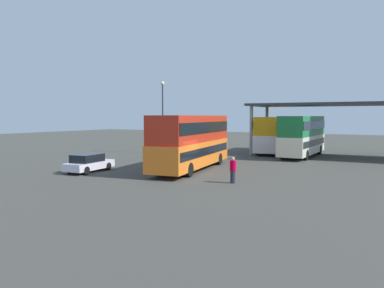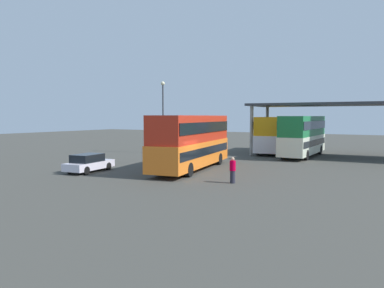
{
  "view_description": "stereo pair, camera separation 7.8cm",
  "coord_description": "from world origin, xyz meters",
  "px_view_note": "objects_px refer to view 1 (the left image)",
  "views": [
    {
      "loc": [
        13.53,
        -22.17,
        4.16
      ],
      "look_at": [
        -1.06,
        3.15,
        2.0
      ],
      "focal_mm": 35.08,
      "sensor_mm": 36.0,
      "label": 1
    },
    {
      "loc": [
        13.6,
        -22.14,
        4.16
      ],
      "look_at": [
        -1.06,
        3.15,
        2.0
      ],
      "focal_mm": 35.08,
      "sensor_mm": 36.0,
      "label": 2
    }
  ],
  "objects_px": {
    "lamppost_tall": "(163,108)",
    "double_decker_main": "(192,140)",
    "pedestrian_waiting": "(233,170)",
    "double_decker_near_canopy": "(274,133)",
    "double_decker_mid_row": "(303,134)",
    "parked_hatchback": "(89,163)"
  },
  "relations": [
    {
      "from": "lamppost_tall",
      "to": "double_decker_main",
      "type": "bearing_deg",
      "value": -45.8
    },
    {
      "from": "lamppost_tall",
      "to": "pedestrian_waiting",
      "type": "height_order",
      "value": "lamppost_tall"
    },
    {
      "from": "double_decker_main",
      "to": "lamppost_tall",
      "type": "distance_m",
      "value": 13.68
    },
    {
      "from": "double_decker_main",
      "to": "double_decker_near_canopy",
      "type": "xyz_separation_m",
      "value": [
        1.23,
        16.69,
        -0.07
      ]
    },
    {
      "from": "double_decker_main",
      "to": "pedestrian_waiting",
      "type": "xyz_separation_m",
      "value": [
        5.25,
        -4.01,
        -1.51
      ]
    },
    {
      "from": "double_decker_mid_row",
      "to": "lamppost_tall",
      "type": "relative_size",
      "value": 1.28
    },
    {
      "from": "double_decker_mid_row",
      "to": "parked_hatchback",
      "type": "bearing_deg",
      "value": 149.0
    },
    {
      "from": "parked_hatchback",
      "to": "pedestrian_waiting",
      "type": "height_order",
      "value": "pedestrian_waiting"
    },
    {
      "from": "double_decker_main",
      "to": "parked_hatchback",
      "type": "bearing_deg",
      "value": 120.75
    },
    {
      "from": "double_decker_main",
      "to": "pedestrian_waiting",
      "type": "bearing_deg",
      "value": -136.35
    },
    {
      "from": "double_decker_mid_row",
      "to": "lamppost_tall",
      "type": "xyz_separation_m",
      "value": [
        -14.56,
        -4.23,
        2.75
      ]
    },
    {
      "from": "double_decker_main",
      "to": "parked_hatchback",
      "type": "relative_size",
      "value": 2.77
    },
    {
      "from": "double_decker_main",
      "to": "lamppost_tall",
      "type": "relative_size",
      "value": 1.45
    },
    {
      "from": "pedestrian_waiting",
      "to": "double_decker_near_canopy",
      "type": "bearing_deg",
      "value": -53.24
    },
    {
      "from": "pedestrian_waiting",
      "to": "parked_hatchback",
      "type": "bearing_deg",
      "value": 30.93
    },
    {
      "from": "lamppost_tall",
      "to": "pedestrian_waiting",
      "type": "xyz_separation_m",
      "value": [
        14.59,
        -13.62,
        -4.24
      ]
    },
    {
      "from": "lamppost_tall",
      "to": "pedestrian_waiting",
      "type": "relative_size",
      "value": 4.93
    },
    {
      "from": "lamppost_tall",
      "to": "double_decker_near_canopy",
      "type": "bearing_deg",
      "value": 33.8
    },
    {
      "from": "double_decker_near_canopy",
      "to": "pedestrian_waiting",
      "type": "xyz_separation_m",
      "value": [
        4.02,
        -20.7,
        -1.44
      ]
    },
    {
      "from": "parked_hatchback",
      "to": "double_decker_near_canopy",
      "type": "distance_m",
      "value": 22.96
    },
    {
      "from": "double_decker_mid_row",
      "to": "pedestrian_waiting",
      "type": "height_order",
      "value": "double_decker_mid_row"
    },
    {
      "from": "double_decker_main",
      "to": "double_decker_near_canopy",
      "type": "height_order",
      "value": "double_decker_main"
    }
  ]
}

